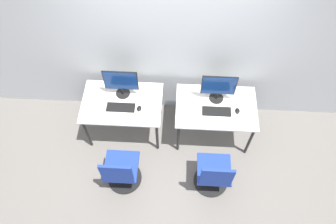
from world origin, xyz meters
The scene contains 12 objects.
ground_plane centered at (0.00, 0.00, 0.00)m, with size 20.00×20.00×0.00m, color slate.
wall_back centered at (0.00, 0.85, 1.40)m, with size 12.00×0.05×2.80m.
desk_left centered at (-0.65, 0.36, 0.64)m, with size 1.10×0.72×0.72m.
monitor_left centered at (-0.65, 0.51, 0.97)m, with size 0.46×0.20×0.47m.
keyboard_left centered at (-0.65, 0.27, 0.73)m, with size 0.39×0.14×0.02m.
mouse_left centered at (-0.40, 0.27, 0.73)m, with size 0.06×0.09×0.03m.
office_chair_left centered at (-0.58, -0.51, 0.36)m, with size 0.48×0.48×0.89m.
desk_right centered at (0.65, 0.36, 0.64)m, with size 1.10×0.72×0.72m.
monitor_right centered at (0.65, 0.50, 0.97)m, with size 0.46×0.20×0.47m.
keyboard_right centered at (0.65, 0.28, 0.73)m, with size 0.39×0.14×0.02m.
mouse_right centered at (0.93, 0.30, 0.73)m, with size 0.06×0.09×0.03m.
office_chair_right centered at (0.63, -0.48, 0.36)m, with size 0.48×0.48×0.89m.
Camera 1 is at (0.12, -2.12, 4.43)m, focal length 35.00 mm.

